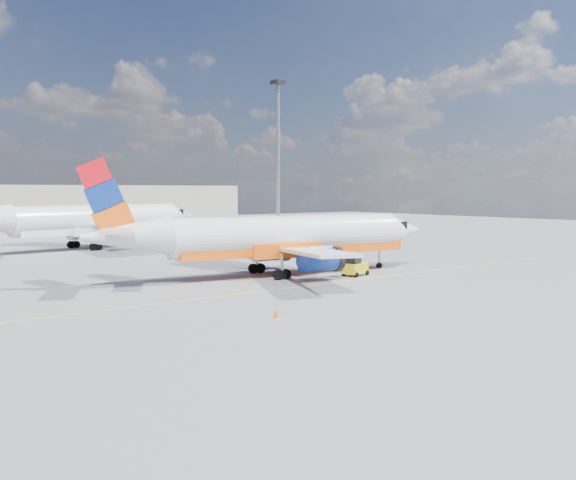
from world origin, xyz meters
TOP-DOWN VIEW (x-y plane):
  - ground at (0.00, 0.00)m, footprint 240.00×240.00m
  - taxi_line at (0.00, 3.00)m, footprint 70.00×0.15m
  - terminal_main at (5.00, 75.00)m, footprint 70.00×14.00m
  - main_jet at (4.59, 8.99)m, footprint 32.14×25.00m
  - second_jet at (1.56, 42.98)m, footprint 34.19×26.42m
  - gse_tug at (9.55, 4.82)m, footprint 2.52×1.92m
  - traffic_cone at (-6.61, -5.43)m, footprint 0.45×0.45m
  - floodlight_mast at (26.73, 37.94)m, footprint 1.63×1.63m

SIDE VIEW (x-z plane):
  - ground at x=0.00m, z-range 0.00..0.00m
  - taxi_line at x=0.00m, z-range 0.00..0.01m
  - traffic_cone at x=-6.61m, z-range -0.01..0.62m
  - gse_tug at x=9.55m, z-range -0.04..1.58m
  - main_jet at x=4.59m, z-range -1.62..8.09m
  - second_jet at x=1.56m, z-range -1.72..8.60m
  - terminal_main at x=5.00m, z-range 0.00..8.00m
  - floodlight_mast at x=26.73m, z-range 2.23..24.61m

